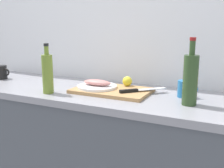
% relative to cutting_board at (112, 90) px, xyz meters
% --- Properties ---
extents(back_wall, '(3.20, 0.05, 2.50)m').
position_rel_cutting_board_xyz_m(back_wall, '(-0.13, 0.32, 0.34)').
color(back_wall, white).
rests_on(back_wall, ground_plane).
extents(kitchen_counter, '(2.00, 0.60, 0.90)m').
position_rel_cutting_board_xyz_m(kitchen_counter, '(-0.13, -0.00, -0.46)').
color(kitchen_counter, '#4C5159').
rests_on(kitchen_counter, ground_plane).
extents(cutting_board, '(0.46, 0.29, 0.02)m').
position_rel_cutting_board_xyz_m(cutting_board, '(0.00, 0.00, 0.00)').
color(cutting_board, tan).
rests_on(cutting_board, kitchen_counter).
extents(white_plate, '(0.24, 0.24, 0.01)m').
position_rel_cutting_board_xyz_m(white_plate, '(-0.09, -0.01, 0.02)').
color(white_plate, white).
rests_on(white_plate, cutting_board).
extents(fish_fillet, '(0.18, 0.08, 0.04)m').
position_rel_cutting_board_xyz_m(fish_fillet, '(-0.09, -0.01, 0.04)').
color(fish_fillet, tan).
rests_on(fish_fillet, white_plate).
extents(chef_knife, '(0.22, 0.23, 0.02)m').
position_rel_cutting_board_xyz_m(chef_knife, '(0.16, -0.00, 0.02)').
color(chef_knife, silver).
rests_on(chef_knife, cutting_board).
extents(lemon_0, '(0.06, 0.06, 0.06)m').
position_rel_cutting_board_xyz_m(lemon_0, '(0.05, 0.11, 0.04)').
color(lemon_0, yellow).
rests_on(lemon_0, cutting_board).
extents(olive_oil_bottle, '(0.06, 0.06, 0.29)m').
position_rel_cutting_board_xyz_m(olive_oil_bottle, '(-0.33, -0.18, 0.11)').
color(olive_oil_bottle, olive).
rests_on(olive_oil_bottle, kitchen_counter).
extents(wine_bottle, '(0.07, 0.07, 0.34)m').
position_rel_cutting_board_xyz_m(wine_bottle, '(0.47, -0.07, 0.12)').
color(wine_bottle, '#2D4723').
rests_on(wine_bottle, kitchen_counter).
extents(coffee_mug_0, '(0.11, 0.07, 0.09)m').
position_rel_cutting_board_xyz_m(coffee_mug_0, '(0.42, 0.07, 0.04)').
color(coffee_mug_0, '#2672B2').
rests_on(coffee_mug_0, kitchen_counter).
extents(coffee_mug_1, '(0.13, 0.09, 0.10)m').
position_rel_cutting_board_xyz_m(coffee_mug_1, '(-0.93, 0.01, 0.04)').
color(coffee_mug_1, black).
rests_on(coffee_mug_1, kitchen_counter).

